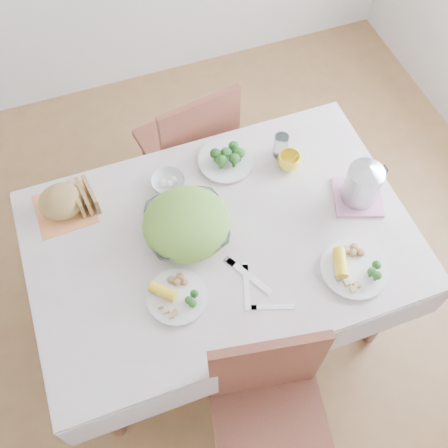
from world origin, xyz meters
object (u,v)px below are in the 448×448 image
object	(u,v)px
dining_table	(221,279)
yellow_mug	(289,161)
chair_far	(185,142)
salad_bowl	(187,227)
chair_near	(273,436)
dinner_plate_right	(354,269)
electric_kettle	(364,181)
dinner_plate_left	(177,297)

from	to	relation	value
dining_table	yellow_mug	xyz separation A→B (m)	(0.39, 0.23, 0.43)
dining_table	chair_far	bearing A→B (deg)	84.35
salad_bowl	yellow_mug	xyz separation A→B (m)	(0.50, 0.16, -0.00)
chair_near	salad_bowl	world-z (taller)	chair_near
dining_table	chair_far	xyz separation A→B (m)	(0.07, 0.75, 0.09)
dinner_plate_right	yellow_mug	distance (m)	0.54
chair_far	electric_kettle	bearing A→B (deg)	114.30
electric_kettle	dining_table	bearing A→B (deg)	163.60
dining_table	dinner_plate_right	distance (m)	0.66
salad_bowl	yellow_mug	world-z (taller)	salad_bowl
salad_bowl	electric_kettle	distance (m)	0.72
chair_far	dinner_plate_right	size ratio (longest dim) A/B	3.61
dining_table	yellow_mug	size ratio (longest dim) A/B	14.44
chair_far	dinner_plate_left	bearing A→B (deg)	62.05
dinner_plate_left	salad_bowl	bearing A→B (deg)	64.36
chair_near	dinner_plate_right	bearing A→B (deg)	50.30
dinner_plate_left	dinner_plate_right	xyz separation A→B (m)	(0.66, -0.12, 0.00)
salad_bowl	chair_near	bearing A→B (deg)	-85.31
yellow_mug	electric_kettle	bearing A→B (deg)	-50.35
salad_bowl	yellow_mug	distance (m)	0.53
chair_near	electric_kettle	xyz separation A→B (m)	(0.64, 0.70, 0.42)
chair_far	dinner_plate_left	world-z (taller)	chair_far
chair_near	yellow_mug	bearing A→B (deg)	74.88
electric_kettle	chair_far	bearing A→B (deg)	109.05
chair_far	yellow_mug	xyz separation A→B (m)	(0.31, -0.52, 0.34)
dinner_plate_left	chair_far	bearing A→B (deg)	71.59
dinner_plate_left	yellow_mug	xyz separation A→B (m)	(0.63, 0.42, 0.03)
chair_near	dinner_plate_right	xyz separation A→B (m)	(0.47, 0.40, 0.31)
chair_far	dinner_plate_left	xyz separation A→B (m)	(-0.31, -0.94, 0.31)
chair_far	salad_bowl	size ratio (longest dim) A/B	2.86
electric_kettle	dinner_plate_left	bearing A→B (deg)	176.92
yellow_mug	chair_far	bearing A→B (deg)	120.81
dining_table	dinner_plate_right	bearing A→B (deg)	-36.16
dining_table	dinner_plate_right	size ratio (longest dim) A/B	5.47
dinner_plate_left	dinner_plate_right	size ratio (longest dim) A/B	0.88
chair_near	electric_kettle	size ratio (longest dim) A/B	4.76
dinner_plate_left	dinner_plate_right	bearing A→B (deg)	-10.32
salad_bowl	dinner_plate_left	bearing A→B (deg)	-115.64
yellow_mug	dinner_plate_left	bearing A→B (deg)	-146.34
dining_table	dinner_plate_left	distance (m)	0.50
chair_far	dinner_plate_right	distance (m)	1.16
chair_far	salad_bowl	distance (m)	0.79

